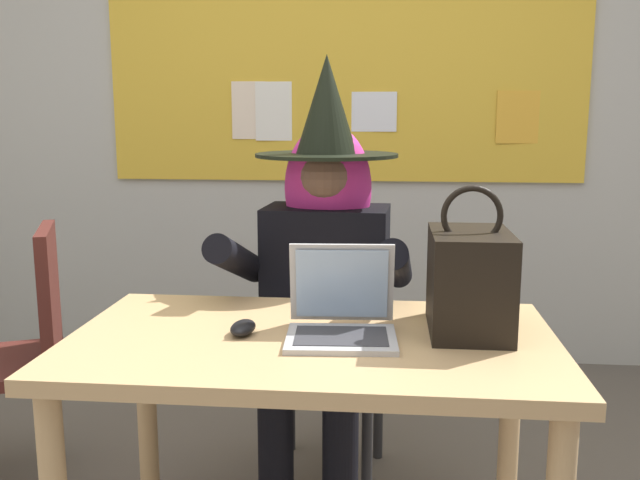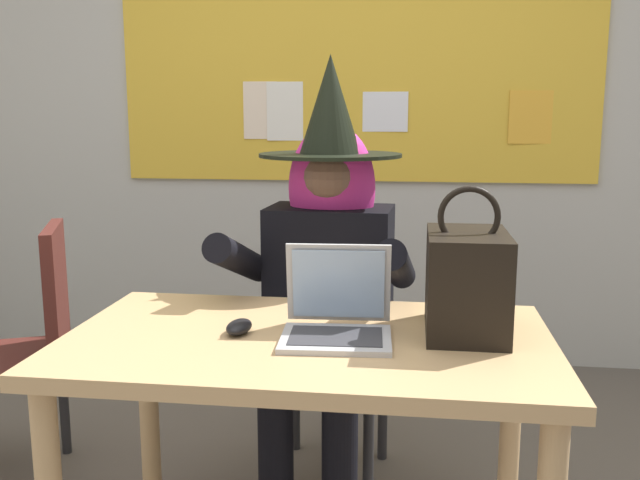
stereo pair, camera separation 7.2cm
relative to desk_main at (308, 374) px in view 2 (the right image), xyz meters
The scene contains 8 objects.
wall_back_bulletin 2.08m from the desk_main, 91.26° to the left, with size 5.85×2.12×2.76m.
desk_main is the anchor object (origin of this frame).
chair_at_desk 0.73m from the desk_main, 91.17° to the left, with size 0.46×0.46×0.91m.
person_costumed 0.62m from the desk_main, 92.48° to the left, with size 0.62×0.72×1.48m.
laptop 0.17m from the desk_main, ahead, with size 0.29×0.27×0.22m.
computer_mouse 0.21m from the desk_main, behind, with size 0.06×0.10×0.03m, color black.
handbag 0.47m from the desk_main, 11.67° to the left, with size 0.20×0.30×0.38m.
chair_spare_by_window 1.17m from the desk_main, 155.63° to the left, with size 0.55×0.55×0.91m.
Camera 2 is at (0.30, -1.61, 1.29)m, focal length 38.91 mm.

